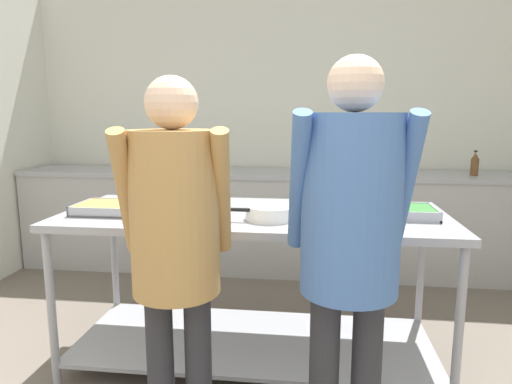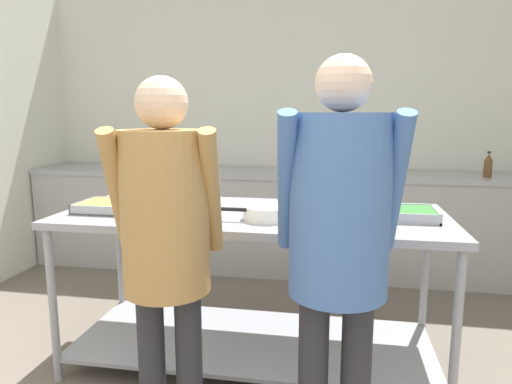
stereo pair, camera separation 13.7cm
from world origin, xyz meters
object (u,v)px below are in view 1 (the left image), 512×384
serving_tray_roast (117,208)px  broccoli_bowl (322,208)px  guest_serving_left (175,231)px  water_bottle (475,164)px  sauce_pan (195,213)px  guest_serving_right (350,226)px  plate_stack (271,212)px  serving_tray_vegetables (391,212)px

serving_tray_roast → broccoli_bowl: size_ratio=2.23×
broccoli_bowl → guest_serving_left: guest_serving_left is taller
water_bottle → serving_tray_roast: bearing=-145.7°
serving_tray_roast → sauce_pan: sauce_pan is taller
broccoli_bowl → guest_serving_right: 0.75m
sauce_pan → water_bottle: water_bottle is taller
sauce_pan → broccoli_bowl: (0.66, 0.22, -0.00)m
plate_stack → guest_serving_left: guest_serving_left is taller
serving_tray_roast → sauce_pan: size_ratio=1.00×
serving_tray_roast → sauce_pan: bearing=-14.5°
sauce_pan → broccoli_bowl: bearing=18.2°
guest_serving_right → water_bottle: size_ratio=7.71×
serving_tray_vegetables → serving_tray_roast: bearing=-176.3°
serving_tray_roast → guest_serving_left: bearing=-50.3°
broccoli_bowl → guest_serving_left: (-0.61, -0.74, 0.04)m
serving_tray_vegetables → plate_stack: bearing=-167.2°
serving_tray_vegetables → guest_serving_left: 1.23m
plate_stack → water_bottle: 2.35m
guest_serving_left → water_bottle: 3.02m
serving_tray_vegetables → guest_serving_left: bearing=-142.8°
serving_tray_roast → broccoli_bowl: bearing=4.7°
serving_tray_roast → guest_serving_right: bearing=-27.5°
serving_tray_vegetables → broccoli_bowl: bearing=-179.5°
broccoli_bowl → guest_serving_left: size_ratio=0.12×
plate_stack → guest_serving_right: size_ratio=0.16×
plate_stack → broccoli_bowl: bearing=27.7°
sauce_pan → plate_stack: 0.40m
sauce_pan → guest_serving_left: guest_serving_left is taller
plate_stack → water_bottle: size_ratio=1.26×
guest_serving_left → guest_serving_right: (0.70, 0.00, 0.04)m
water_bottle → plate_stack: bearing=-132.6°
guest_serving_left → serving_tray_roast: bearing=129.7°
serving_tray_vegetables → water_bottle: size_ratio=2.16×
serving_tray_vegetables → water_bottle: bearing=59.1°
broccoli_bowl → plate_stack: bearing=-152.3°
serving_tray_roast → water_bottle: 2.98m
sauce_pan → guest_serving_right: guest_serving_right is taller
guest_serving_right → serving_tray_roast: bearing=152.5°
serving_tray_vegetables → guest_serving_left: (-0.98, -0.74, 0.06)m
serving_tray_roast → guest_serving_right: guest_serving_right is taller
guest_serving_right → sauce_pan: bearing=145.6°
serving_tray_vegetables → guest_serving_right: size_ratio=0.28×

